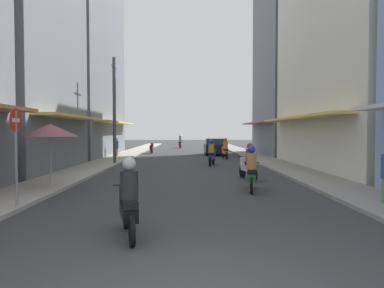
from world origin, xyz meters
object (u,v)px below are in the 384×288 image
at_px(motorbike_green, 251,171).
at_px(utility_pole, 114,110).
at_px(vendor_umbrella, 50,130).
at_px(motorbike_orange, 225,150).
at_px(motorbike_white, 248,163).
at_px(motorbike_red, 180,142).
at_px(pedestrian_far, 117,148).
at_px(street_sign_no_entry, 16,145).
at_px(motorbike_black, 129,201).
at_px(motorbike_blue, 212,154).
at_px(parked_car, 215,147).
at_px(motorbike_maroon, 152,148).

bearing_deg(motorbike_green, utility_pole, 124.40).
bearing_deg(vendor_umbrella, motorbike_orange, 60.82).
height_order(motorbike_white, motorbike_red, same).
xyz_separation_m(motorbike_white, pedestrian_far, (-8.19, 13.02, 0.08)).
relative_size(motorbike_orange, street_sign_no_entry, 0.68).
bearing_deg(utility_pole, motorbike_white, -44.65).
xyz_separation_m(motorbike_black, street_sign_no_entry, (-3.28, 2.33, 1.01)).
relative_size(motorbike_blue, motorbike_black, 1.01).
bearing_deg(parked_car, motorbike_maroon, 157.80).
xyz_separation_m(motorbike_red, street_sign_no_entry, (-3.52, -34.67, 1.01)).
xyz_separation_m(motorbike_blue, motorbike_red, (-2.38, 22.40, 0.00)).
bearing_deg(motorbike_orange, parked_car, 95.52).
bearing_deg(motorbike_black, motorbike_white, 65.36).
distance_m(motorbike_blue, parked_car, 9.54).
distance_m(pedestrian_far, utility_pole, 6.62).
bearing_deg(motorbike_white, motorbike_blue, 99.70).
relative_size(motorbike_red, utility_pole, 0.27).
height_order(motorbike_blue, motorbike_orange, same).
bearing_deg(pedestrian_far, motorbike_white, -57.84).
bearing_deg(motorbike_blue, motorbike_orange, 75.04).
relative_size(motorbike_blue, motorbike_green, 0.99).
bearing_deg(parked_car, motorbike_white, -89.27).
height_order(motorbike_black, utility_pole, utility_pole).
bearing_deg(motorbike_white, parked_car, 90.73).
distance_m(motorbike_orange, utility_pole, 9.00).
height_order(motorbike_white, motorbike_green, same).
bearing_deg(motorbike_maroon, street_sign_no_entry, -92.50).
distance_m(motorbike_black, pedestrian_far, 21.61).
bearing_deg(motorbike_green, motorbike_black, -122.32).
relative_size(motorbike_orange, utility_pole, 0.27).
xyz_separation_m(motorbike_maroon, motorbike_black, (2.23, -26.45, 0.20)).
bearing_deg(pedestrian_far, motorbike_maroon, 67.23).
bearing_deg(pedestrian_far, street_sign_no_entry, -86.42).
xyz_separation_m(motorbike_maroon, motorbike_red, (2.47, 10.55, 0.20)).
distance_m(motorbike_maroon, street_sign_no_entry, 24.17).
xyz_separation_m(motorbike_orange, pedestrian_far, (-8.42, 1.53, 0.08)).
bearing_deg(vendor_umbrella, utility_pole, 87.79).
relative_size(motorbike_maroon, utility_pole, 0.27).
bearing_deg(motorbike_orange, motorbike_green, -92.40).
bearing_deg(motorbike_green, vendor_umbrella, 175.80).
xyz_separation_m(utility_pole, street_sign_no_entry, (0.10, -12.82, -1.67)).
distance_m(motorbike_green, vendor_umbrella, 7.25).
bearing_deg(motorbike_green, motorbike_maroon, 104.80).
bearing_deg(motorbike_blue, street_sign_no_entry, -115.67).
distance_m(vendor_umbrella, utility_pole, 9.42).
xyz_separation_m(motorbike_green, motorbike_black, (-3.36, -5.30, 0.00)).
bearing_deg(motorbike_maroon, motorbike_black, -85.18).
bearing_deg(motorbike_maroon, motorbike_green, -75.20).
xyz_separation_m(motorbike_blue, vendor_umbrella, (-6.36, -8.78, 1.40)).
bearing_deg(parked_car, motorbike_red, 104.29).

